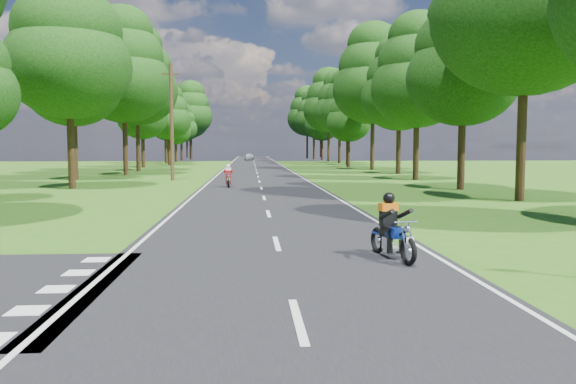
{
  "coord_description": "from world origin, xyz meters",
  "views": [
    {
      "loc": [
        -0.63,
        -11.33,
        2.35
      ],
      "look_at": [
        0.41,
        4.0,
        1.1
      ],
      "focal_mm": 35.0,
      "sensor_mm": 36.0,
      "label": 1
    }
  ],
  "objects": [
    {
      "name": "rider_near_blue",
      "position": [
        2.31,
        -0.0,
        0.71
      ],
      "size": [
        0.9,
        1.73,
        1.38
      ],
      "primitive_type": null,
      "rotation": [
        0.0,
        0.0,
        0.22
      ],
      "color": "navy",
      "rests_on": "main_road"
    },
    {
      "name": "rider_far_red",
      "position": [
        -1.88,
        21.14,
        0.68
      ],
      "size": [
        0.63,
        1.61,
        1.32
      ],
      "primitive_type": null,
      "rotation": [
        0.0,
        0.0,
        0.06
      ],
      "color": "#9D220C",
      "rests_on": "main_road"
    },
    {
      "name": "ground",
      "position": [
        0.0,
        0.0,
        0.0
      ],
      "size": [
        160.0,
        160.0,
        0.0
      ],
      "primitive_type": "plane",
      "color": "#2C5C15",
      "rests_on": "ground"
    },
    {
      "name": "main_road",
      "position": [
        0.0,
        50.0,
        0.01
      ],
      "size": [
        7.0,
        140.0,
        0.02
      ],
      "primitive_type": "cube",
      "color": "black",
      "rests_on": "ground"
    },
    {
      "name": "distant_car",
      "position": [
        -0.76,
        84.3,
        0.64
      ],
      "size": [
        1.65,
        3.72,
        1.24
      ],
      "primitive_type": "imported",
      "rotation": [
        0.0,
        0.0,
        0.05
      ],
      "color": "silver",
      "rests_on": "main_road"
    },
    {
      "name": "road_markings",
      "position": [
        -0.14,
        48.13,
        0.02
      ],
      "size": [
        7.4,
        140.0,
        0.01
      ],
      "color": "silver",
      "rests_on": "main_road"
    },
    {
      "name": "treeline",
      "position": [
        1.43,
        60.06,
        8.25
      ],
      "size": [
        40.0,
        115.35,
        14.78
      ],
      "color": "black",
      "rests_on": "ground"
    },
    {
      "name": "telegraph_pole",
      "position": [
        -6.0,
        28.0,
        4.07
      ],
      "size": [
        1.2,
        0.26,
        8.0
      ],
      "color": "#382616",
      "rests_on": "ground"
    }
  ]
}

